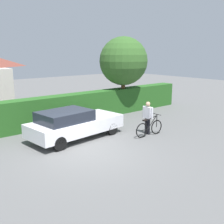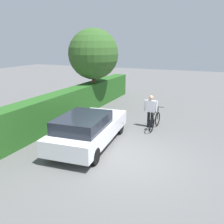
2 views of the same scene
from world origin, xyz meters
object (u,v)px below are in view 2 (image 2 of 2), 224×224
(parked_car_near, at_px, (88,129))
(bicycle, at_px, (155,121))
(person_rider, at_px, (151,109))
(tree_kerbside, at_px, (93,54))

(parked_car_near, bearing_deg, bicycle, -33.10)
(parked_car_near, distance_m, bicycle, 3.54)
(person_rider, distance_m, tree_kerbside, 5.38)
(bicycle, relative_size, person_rider, 1.05)
(bicycle, bearing_deg, person_rider, 61.03)
(parked_car_near, height_order, person_rider, person_rider)
(parked_car_near, relative_size, tree_kerbside, 0.95)
(parked_car_near, xyz_separation_m, bicycle, (2.95, -1.92, -0.33))
(parked_car_near, xyz_separation_m, person_rider, (3.09, -1.66, 0.20))
(bicycle, relative_size, tree_kerbside, 0.34)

